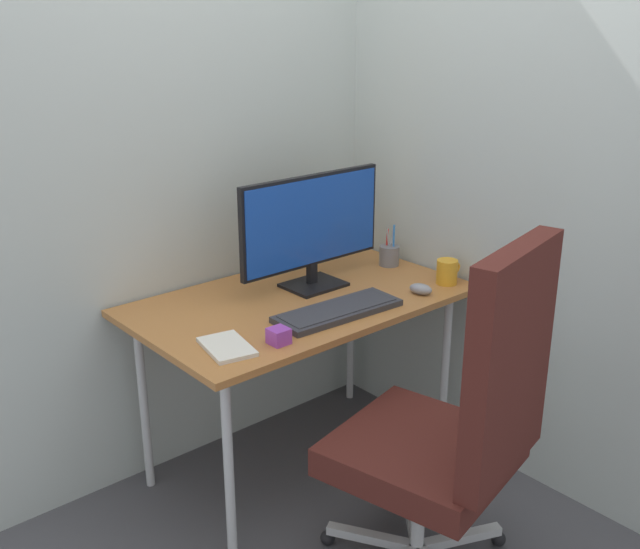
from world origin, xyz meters
The scene contains 12 objects.
ground_plane centered at (0.00, 0.00, 0.00)m, with size 8.00×8.00×0.00m, color #4C4C51.
wall_back centered at (0.00, 0.39, 1.40)m, with size 2.63×0.04×2.80m, color #B7C1BC.
wall_side_right centered at (0.63, -0.21, 1.40)m, with size 0.04×2.15×2.80m, color #B7C1BC.
desk centered at (0.00, 0.00, 0.66)m, with size 1.20×0.72×0.71m.
office_chair centered at (-0.05, -0.78, 0.57)m, with size 0.62×0.62×1.13m.
monitor centered at (0.11, 0.07, 0.95)m, with size 0.63×0.17×0.43m.
keyboard centered at (0.00, -0.21, 0.72)m, with size 0.47×0.19×0.02m.
mouse centered at (0.36, -0.27, 0.73)m, with size 0.05×0.09×0.04m, color gray.
pen_holder centered at (0.51, 0.04, 0.75)m, with size 0.08×0.08×0.17m.
notebook centered at (-0.45, -0.19, 0.72)m, with size 0.13×0.20×0.01m, color silver.
coffee_mug centered at (0.52, -0.25, 0.76)m, with size 0.12×0.08×0.09m.
desk_clamp_accessory centered at (-0.30, -0.26, 0.74)m, with size 0.06×0.06×0.05m, color purple.
Camera 1 is at (-1.59, -1.94, 1.69)m, focal length 41.54 mm.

